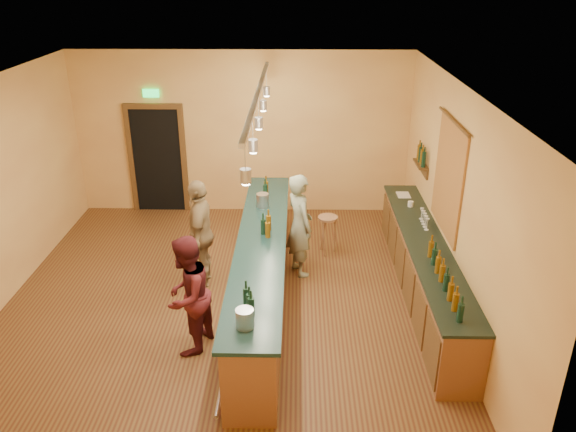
{
  "coord_description": "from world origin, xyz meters",
  "views": [
    {
      "loc": [
        1.07,
        -7.12,
        4.63
      ],
      "look_at": [
        0.95,
        0.2,
        1.33
      ],
      "focal_mm": 35.0,
      "sensor_mm": 36.0,
      "label": 1
    }
  ],
  "objects_px": {
    "back_counter": "(424,270)",
    "customer_b": "(201,233)",
    "bar_stool": "(328,224)",
    "bartender": "(300,225)",
    "customer_a": "(187,296)",
    "tasting_bar": "(262,267)"
  },
  "relations": [
    {
      "from": "back_counter",
      "to": "customer_b",
      "type": "relative_size",
      "value": 2.64
    },
    {
      "from": "customer_b",
      "to": "bar_stool",
      "type": "relative_size",
      "value": 2.5
    },
    {
      "from": "bartender",
      "to": "customer_a",
      "type": "xyz_separation_m",
      "value": [
        -1.43,
        -2.03,
        -0.05
      ]
    },
    {
      "from": "customer_b",
      "to": "bar_stool",
      "type": "height_order",
      "value": "customer_b"
    },
    {
      "from": "back_counter",
      "to": "customer_b",
      "type": "bearing_deg",
      "value": 172.9
    },
    {
      "from": "bar_stool",
      "to": "bartender",
      "type": "bearing_deg",
      "value": -125.49
    },
    {
      "from": "bartender",
      "to": "bar_stool",
      "type": "relative_size",
      "value": 2.46
    },
    {
      "from": "tasting_bar",
      "to": "bar_stool",
      "type": "height_order",
      "value": "tasting_bar"
    },
    {
      "from": "bar_stool",
      "to": "customer_a",
      "type": "bearing_deg",
      "value": -125.27
    },
    {
      "from": "bar_stool",
      "to": "tasting_bar",
      "type": "bearing_deg",
      "value": -122.71
    },
    {
      "from": "tasting_bar",
      "to": "customer_a",
      "type": "bearing_deg",
      "value": -128.77
    },
    {
      "from": "back_counter",
      "to": "bartender",
      "type": "relative_size",
      "value": 2.68
    },
    {
      "from": "tasting_bar",
      "to": "customer_b",
      "type": "height_order",
      "value": "customer_b"
    },
    {
      "from": "bartender",
      "to": "customer_b",
      "type": "bearing_deg",
      "value": 78.14
    },
    {
      "from": "customer_a",
      "to": "bartender",
      "type": "bearing_deg",
      "value": 162.06
    },
    {
      "from": "bartender",
      "to": "customer_a",
      "type": "height_order",
      "value": "bartender"
    },
    {
      "from": "back_counter",
      "to": "bar_stool",
      "type": "distance_m",
      "value": 1.98
    },
    {
      "from": "customer_a",
      "to": "customer_b",
      "type": "relative_size",
      "value": 0.93
    },
    {
      "from": "back_counter",
      "to": "tasting_bar",
      "type": "distance_m",
      "value": 2.41
    },
    {
      "from": "back_counter",
      "to": "customer_b",
      "type": "height_order",
      "value": "customer_b"
    },
    {
      "from": "customer_a",
      "to": "bar_stool",
      "type": "relative_size",
      "value": 2.32
    },
    {
      "from": "back_counter",
      "to": "customer_b",
      "type": "xyz_separation_m",
      "value": [
        -3.37,
        0.42,
        0.38
      ]
    }
  ]
}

